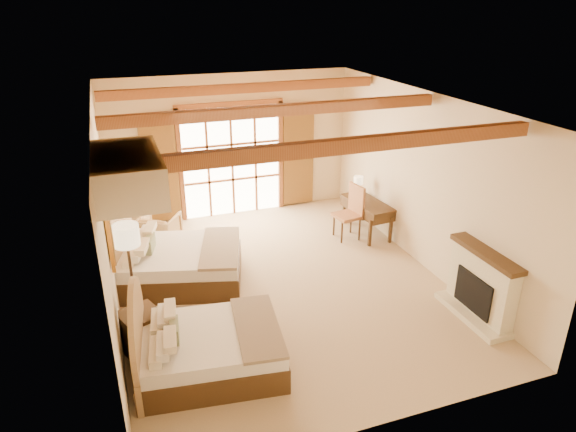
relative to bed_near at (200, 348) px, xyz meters
name	(u,v)px	position (x,y,z in m)	size (l,w,h in m)	color
floor	(281,283)	(1.77, 1.83, -0.38)	(7.00, 7.00, 0.00)	tan
wall_back	(231,146)	(1.77, 5.33, 1.22)	(5.50, 5.50, 0.00)	beige
wall_left	(106,222)	(-0.98, 1.83, 1.22)	(7.00, 7.00, 0.00)	beige
wall_right	(424,181)	(4.52, 1.83, 1.22)	(7.00, 7.00, 0.00)	beige
ceiling	(280,102)	(1.77, 1.83, 2.82)	(7.00, 7.00, 0.00)	#AE712F
ceiling_beams	(280,110)	(1.77, 1.83, 2.70)	(5.39, 4.60, 0.18)	#995D32
french_doors	(232,162)	(1.77, 5.27, 0.87)	(3.95, 0.08, 2.60)	white
fireplace	(480,288)	(4.37, -0.17, 0.13)	(0.46, 1.40, 1.16)	beige
painting	(110,232)	(-0.93, 1.08, 1.37)	(0.06, 0.95, 0.75)	gold
canopy_valance	(128,173)	(-0.63, -0.17, 2.57)	(0.70, 1.40, 0.45)	beige
bed_near	(200,348)	(0.00, 0.00, 0.00)	(2.09, 1.68, 1.26)	#3F2A15
bed_far	(171,261)	(-0.04, 2.51, 0.04)	(2.51, 2.10, 1.39)	#3F2A15
nightstand	(142,332)	(-0.70, 0.72, -0.07)	(0.52, 0.52, 0.63)	#3F2A15
floor_lamp	(127,242)	(-0.73, 1.24, 1.11)	(0.37, 0.37, 1.76)	#312318
armchair	(159,230)	(-0.06, 4.09, -0.04)	(0.72, 0.74, 0.67)	tan
ottoman	(218,236)	(1.04, 3.72, -0.19)	(0.53, 0.53, 0.38)	tan
desk	(367,216)	(4.19, 3.25, 0.00)	(0.70, 1.37, 0.71)	#3F2A15
desk_chair	(348,222)	(3.70, 3.15, -0.03)	(0.58, 0.58, 1.14)	#AE764C
desk_lamp	(358,181)	(4.19, 3.73, 0.63)	(0.20, 0.20, 0.40)	#312318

